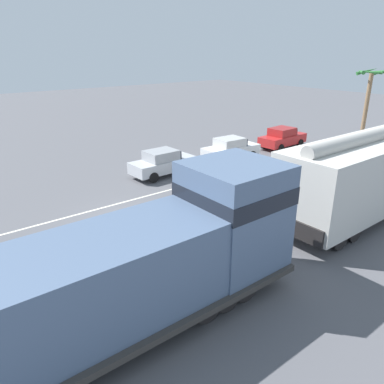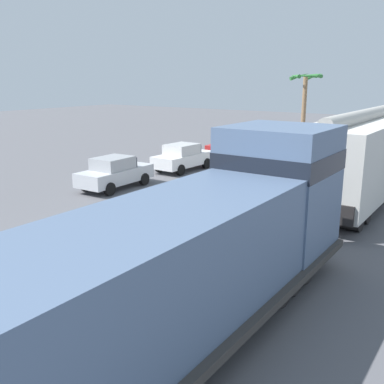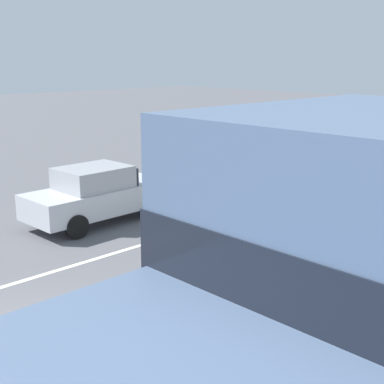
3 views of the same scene
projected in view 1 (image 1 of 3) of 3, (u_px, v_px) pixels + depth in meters
ground_plane at (131, 223)px, 17.19m from camera, size 120.00×120.00×0.00m
median_curb at (226, 192)px, 20.63m from camera, size 0.36×36.00×0.16m
lane_stripe at (199, 182)px, 22.42m from camera, size 0.14×36.00×0.01m
locomotive at (139, 271)px, 10.25m from camera, size 3.10×11.61×4.20m
hopper_car_lead at (368, 174)px, 17.18m from camera, size 2.90×10.60×4.18m
parked_car_silver at (163, 163)px, 23.36m from camera, size 1.92×4.24×1.62m
parked_car_white at (231, 149)px, 26.55m from camera, size 1.95×4.26×1.62m
parked_car_red at (282, 138)px, 29.89m from camera, size 1.98×4.27×1.62m
cyclist at (189, 205)px, 17.07m from camera, size 1.71×0.48×1.71m
palm_tree_near at (370, 87)px, 32.01m from camera, size 2.68×2.75×6.03m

